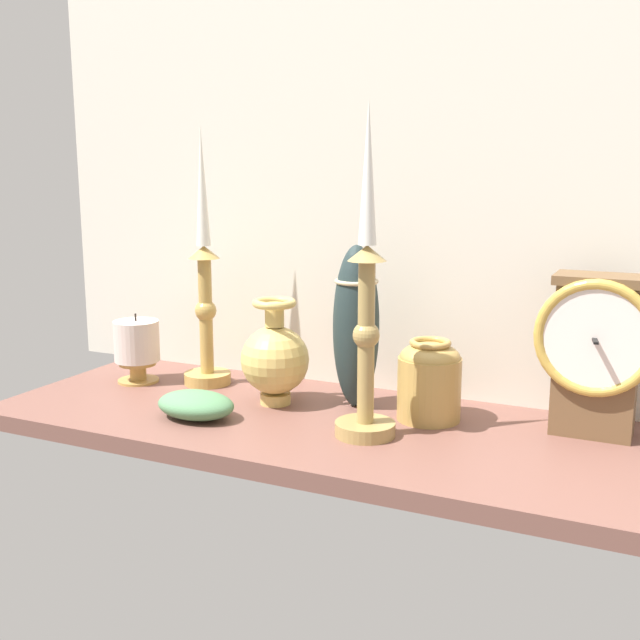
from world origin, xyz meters
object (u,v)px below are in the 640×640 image
(mantel_clock, at_px, (596,351))
(brass_vase_bulbous, at_px, (275,358))
(tall_ceramic_vase, at_px, (356,326))
(brass_vase_jar, at_px, (429,378))
(candlestick_tall_left, at_px, (366,316))
(pillar_candle_front, at_px, (137,347))
(candlestick_tall_center, at_px, (205,293))

(mantel_clock, relative_size, brass_vase_bulbous, 1.34)
(mantel_clock, distance_m, brass_vase_bulbous, 0.44)
(tall_ceramic_vase, bearing_deg, brass_vase_jar, -6.54)
(candlestick_tall_left, distance_m, brass_vase_bulbous, 0.21)
(candlestick_tall_left, relative_size, brass_vase_jar, 3.78)
(mantel_clock, bearing_deg, pillar_candle_front, -176.15)
(brass_vase_bulbous, bearing_deg, tall_ceramic_vase, 19.69)
(candlestick_tall_left, height_order, candlestick_tall_center, candlestick_tall_left)
(pillar_candle_front, relative_size, tall_ceramic_vase, 0.48)
(mantel_clock, relative_size, pillar_candle_front, 1.87)
(candlestick_tall_left, bearing_deg, brass_vase_bulbous, 157.36)
(brass_vase_jar, distance_m, pillar_candle_front, 0.49)
(pillar_candle_front, xyz_separation_m, tall_ceramic_vase, (0.37, 0.03, 0.06))
(candlestick_tall_center, height_order, tall_ceramic_vase, candlestick_tall_center)
(mantel_clock, distance_m, brass_vase_jar, 0.22)
(pillar_candle_front, bearing_deg, tall_ceramic_vase, 4.79)
(brass_vase_bulbous, relative_size, brass_vase_jar, 1.38)
(candlestick_tall_center, bearing_deg, mantel_clock, 0.73)
(brass_vase_jar, relative_size, tall_ceramic_vase, 0.48)
(candlestick_tall_center, bearing_deg, tall_ceramic_vase, -1.85)
(candlestick_tall_center, height_order, brass_vase_jar, candlestick_tall_center)
(pillar_candle_front, height_order, tall_ceramic_vase, tall_ceramic_vase)
(brass_vase_jar, relative_size, pillar_candle_front, 1.00)
(candlestick_tall_center, bearing_deg, pillar_candle_front, -159.92)
(candlestick_tall_center, xyz_separation_m, brass_vase_bulbous, (0.15, -0.05, -0.08))
(brass_vase_jar, bearing_deg, brass_vase_bulbous, -173.29)
(brass_vase_bulbous, bearing_deg, pillar_candle_front, 178.04)
(pillar_candle_front, bearing_deg, candlestick_tall_center, 20.08)
(mantel_clock, bearing_deg, candlestick_tall_left, -154.40)
(candlestick_tall_left, bearing_deg, tall_ceramic_vase, 118.47)
(candlestick_tall_center, distance_m, brass_vase_bulbous, 0.18)
(mantel_clock, height_order, brass_vase_bulbous, mantel_clock)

